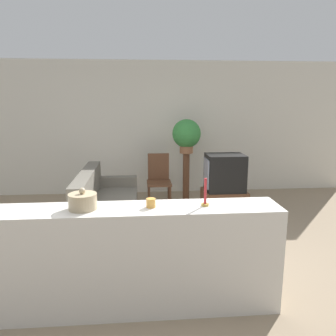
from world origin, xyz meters
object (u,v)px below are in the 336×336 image
object	(u,v)px
television	(224,173)
potted_plant	(187,134)
decorative_bowl	(83,201)
wooden_chair	(159,178)
couch	(106,209)

from	to	relation	value
television	potted_plant	world-z (taller)	potted_plant
potted_plant	decorative_bowl	size ratio (longest dim) A/B	2.59
wooden_chair	decorative_bowl	distance (m)	3.27
television	decorative_bowl	size ratio (longest dim) A/B	2.51
wooden_chair	television	bearing A→B (deg)	-38.46
couch	television	distance (m)	1.97
couch	decorative_bowl	size ratio (longest dim) A/B	7.38
wooden_chair	couch	bearing A→B (deg)	-127.68
couch	wooden_chair	size ratio (longest dim) A/B	1.92
television	potted_plant	distance (m)	1.24
couch	decorative_bowl	xyz separation A→B (m)	(0.03, -1.99, 0.75)
television	wooden_chair	size ratio (longest dim) A/B	0.65
couch	wooden_chair	xyz separation A→B (m)	(0.87, 1.12, 0.21)
couch	television	size ratio (longest dim) A/B	2.94
television	potted_plant	bearing A→B (deg)	115.59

